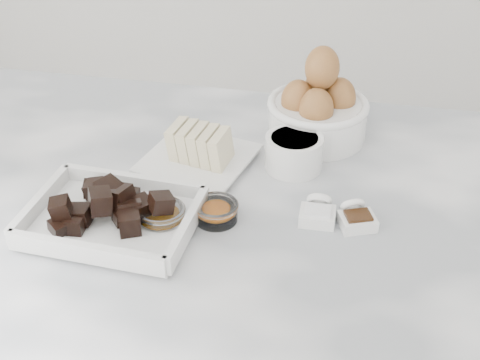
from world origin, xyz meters
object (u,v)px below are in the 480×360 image
(egg_bowl, at_px, (318,109))
(zest_bowl, at_px, (216,211))
(butter_plate, at_px, (196,151))
(honey_bowl, at_px, (162,216))
(sugar_ramekin, at_px, (294,151))
(chocolate_dish, at_px, (112,213))
(vanilla_spoon, at_px, (356,217))
(salt_spoon, at_px, (318,212))

(egg_bowl, xyz_separation_m, zest_bowl, (-0.12, -0.27, -0.04))
(butter_plate, height_order, zest_bowl, butter_plate)
(zest_bowl, bearing_deg, honey_bowl, -158.39)
(sugar_ramekin, distance_m, honey_bowl, 0.25)
(sugar_ramekin, height_order, zest_bowl, sugar_ramekin)
(honey_bowl, bearing_deg, egg_bowl, 57.57)
(chocolate_dish, distance_m, honey_bowl, 0.07)
(vanilla_spoon, bearing_deg, egg_bowl, 109.27)
(egg_bowl, relative_size, salt_spoon, 2.77)
(chocolate_dish, bearing_deg, egg_bowl, 50.80)
(chocolate_dish, bearing_deg, vanilla_spoon, 12.63)
(sugar_ramekin, bearing_deg, chocolate_dish, -137.93)
(zest_bowl, bearing_deg, salt_spoon, 11.92)
(chocolate_dish, height_order, honey_bowl, chocolate_dish)
(chocolate_dish, height_order, salt_spoon, chocolate_dish)
(zest_bowl, bearing_deg, vanilla_spoon, 8.48)
(sugar_ramekin, height_order, egg_bowl, egg_bowl)
(zest_bowl, bearing_deg, sugar_ramekin, 60.87)
(sugar_ramekin, bearing_deg, salt_spoon, -67.86)
(salt_spoon, bearing_deg, butter_plate, 152.69)
(egg_bowl, bearing_deg, vanilla_spoon, -70.73)
(vanilla_spoon, relative_size, salt_spoon, 1.14)
(chocolate_dish, bearing_deg, honey_bowl, 14.57)
(egg_bowl, height_order, vanilla_spoon, egg_bowl)
(egg_bowl, bearing_deg, chocolate_dish, -129.20)
(sugar_ramekin, height_order, salt_spoon, sugar_ramekin)
(butter_plate, distance_m, egg_bowl, 0.22)
(zest_bowl, bearing_deg, egg_bowl, 66.63)
(honey_bowl, bearing_deg, vanilla_spoon, 12.15)
(butter_plate, xyz_separation_m, sugar_ramekin, (0.16, 0.02, 0.01))
(egg_bowl, bearing_deg, salt_spoon, -83.27)
(vanilla_spoon, bearing_deg, zest_bowl, -171.52)
(honey_bowl, distance_m, vanilla_spoon, 0.28)
(butter_plate, xyz_separation_m, zest_bowl, (0.07, -0.14, -0.01))
(butter_plate, height_order, sugar_ramekin, butter_plate)
(salt_spoon, bearing_deg, zest_bowl, -168.08)
(salt_spoon, bearing_deg, sugar_ramekin, 112.14)
(chocolate_dish, xyz_separation_m, zest_bowl, (0.14, 0.05, -0.01))
(egg_bowl, height_order, honey_bowl, egg_bowl)
(vanilla_spoon, bearing_deg, sugar_ramekin, 129.43)
(chocolate_dish, xyz_separation_m, vanilla_spoon, (0.34, 0.08, -0.01))
(honey_bowl, height_order, salt_spoon, salt_spoon)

